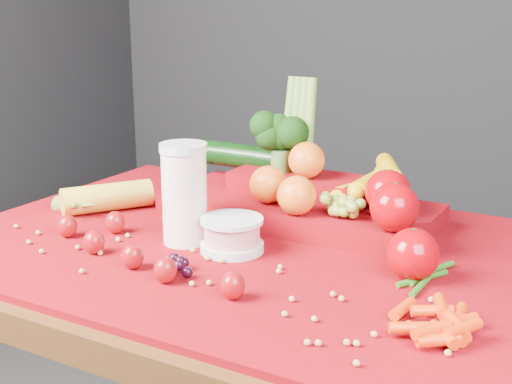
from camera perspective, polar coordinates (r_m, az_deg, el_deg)
The scene contains 12 objects.
table at distance 1.30m, azimuth -0.45°, elevation -8.49°, with size 1.10×0.80×0.75m.
red_cloth at distance 1.26m, azimuth -0.45°, elevation -4.32°, with size 1.05×0.75×0.01m, color maroon.
milk_glass at distance 1.24m, azimuth -5.76°, elevation 0.15°, with size 0.08×0.08×0.18m.
yogurt_bowl at distance 1.21m, azimuth -1.94°, elevation -3.33°, with size 0.11×0.11×0.06m.
strawberry_scatter at distance 1.19m, azimuth -10.01°, elevation -4.33°, with size 0.44×0.18×0.05m.
dark_grape_cluster at distance 1.13m, azimuth -6.07°, elevation -5.90°, with size 0.06×0.05×0.03m, color black, non-canonical shape.
soybean_scatter at distance 1.10m, azimuth -5.76°, elevation -6.86°, with size 0.84×0.24×0.01m, color tan, non-canonical shape.
corn_ear at distance 1.46m, azimuth -13.39°, elevation -0.83°, with size 0.25×0.27×0.06m.
potato at distance 1.59m, azimuth -5.45°, elevation 1.29°, with size 0.09×0.07×0.06m, color #513019.
baby_carrot_pile at distance 0.97m, azimuth 13.66°, elevation -9.97°, with size 0.17×0.17×0.03m, color red, non-canonical shape.
green_bean_pile at distance 1.13m, azimuth 13.60°, elevation -6.63°, with size 0.14×0.12×0.01m, color #275E15, non-canonical shape.
produce_mound at distance 1.35m, azimuth 4.52°, elevation -0.11°, with size 0.60×0.36×0.27m.
Camera 1 is at (0.60, -1.02, 1.19)m, focal length 50.00 mm.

